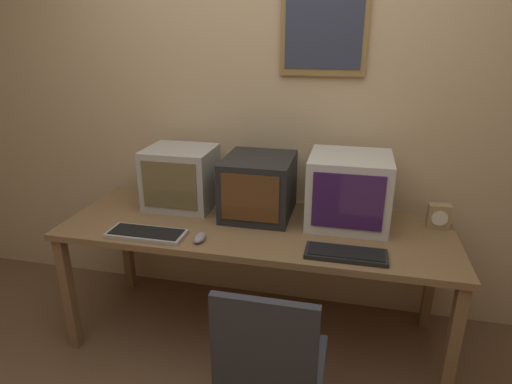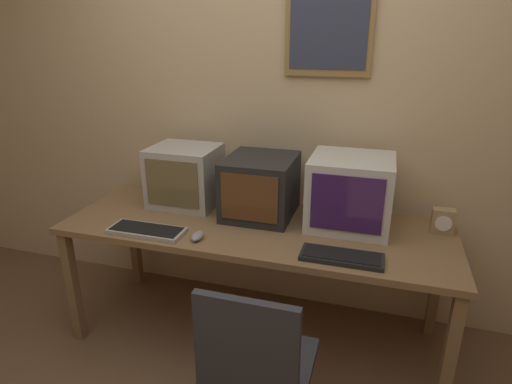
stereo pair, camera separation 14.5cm
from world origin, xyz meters
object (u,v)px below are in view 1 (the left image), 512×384
object	(u,v)px
keyboard_side	(346,254)
keyboard_main	(147,234)
monitor_center	(259,186)
desk_clock	(439,216)
monitor_left	(181,177)
mouse_near_keyboard	(200,238)
monitor_right	(349,190)

from	to	relation	value
keyboard_side	keyboard_main	bearing A→B (deg)	-179.23
monitor_center	keyboard_main	xyz separation A→B (m)	(-0.51, -0.42, -0.16)
monitor_center	keyboard_side	bearing A→B (deg)	-37.90
monitor_center	keyboard_side	distance (m)	0.68
desk_clock	monitor_center	bearing A→B (deg)	-177.88
monitor_left	mouse_near_keyboard	bearing A→B (deg)	-58.34
keyboard_main	desk_clock	size ratio (longest dim) A/B	3.07
keyboard_side	mouse_near_keyboard	world-z (taller)	mouse_near_keyboard
keyboard_main	mouse_near_keyboard	distance (m)	0.29
monitor_left	desk_clock	distance (m)	1.50
keyboard_main	keyboard_side	distance (m)	1.03
keyboard_side	monitor_right	bearing A→B (deg)	91.56
keyboard_side	desk_clock	size ratio (longest dim) A/B	2.90
monitor_left	monitor_center	world-z (taller)	monitor_left
monitor_right	desk_clock	xyz separation A→B (m)	(0.49, 0.04, -0.13)
mouse_near_keyboard	keyboard_side	bearing A→B (deg)	0.64
keyboard_side	desk_clock	bearing A→B (deg)	42.68
keyboard_side	desk_clock	distance (m)	0.66
desk_clock	monitor_right	bearing A→B (deg)	-175.70
monitor_center	monitor_right	bearing A→B (deg)	0.01
monitor_center	mouse_near_keyboard	distance (m)	0.49
monitor_left	monitor_right	distance (m)	1.00
keyboard_main	keyboard_side	world-z (taller)	same
keyboard_main	desk_clock	bearing A→B (deg)	16.79
keyboard_side	mouse_near_keyboard	size ratio (longest dim) A/B	3.64
mouse_near_keyboard	desk_clock	xyz separation A→B (m)	(1.22, 0.45, 0.05)
monitor_right	desk_clock	size ratio (longest dim) A/B	3.25
monitor_center	desk_clock	distance (m)	1.01
monitor_left	mouse_near_keyboard	xyz separation A→B (m)	(0.27, -0.44, -0.16)
keyboard_main	desk_clock	distance (m)	1.58
monitor_center	monitor_right	world-z (taller)	monitor_right
monitor_center	keyboard_side	size ratio (longest dim) A/B	1.11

